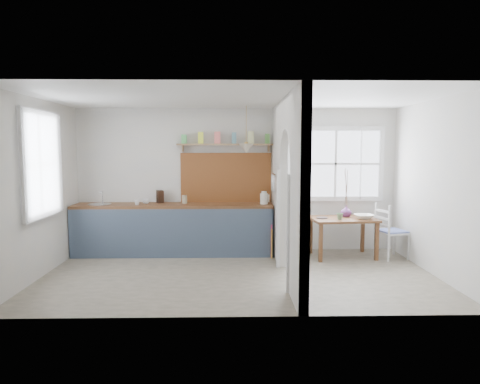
{
  "coord_description": "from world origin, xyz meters",
  "views": [
    {
      "loc": [
        -0.11,
        -6.22,
        1.88
      ],
      "look_at": [
        0.03,
        0.57,
        1.19
      ],
      "focal_mm": 32.0,
      "sensor_mm": 36.0,
      "label": 1
    }
  ],
  "objects_px": {
    "dining_table": "(343,237)",
    "vase": "(346,211)",
    "chair_left": "(297,232)",
    "kettle": "(264,198)",
    "chair_right": "(392,231)"
  },
  "relations": [
    {
      "from": "kettle",
      "to": "vase",
      "type": "distance_m",
      "value": 1.47
    },
    {
      "from": "chair_left",
      "to": "kettle",
      "type": "distance_m",
      "value": 0.83
    },
    {
      "from": "kettle",
      "to": "chair_left",
      "type": "bearing_deg",
      "value": 7.21
    },
    {
      "from": "dining_table",
      "to": "vase",
      "type": "xyz_separation_m",
      "value": [
        0.09,
        0.15,
        0.44
      ]
    },
    {
      "from": "dining_table",
      "to": "kettle",
      "type": "relative_size",
      "value": 4.87
    },
    {
      "from": "chair_left",
      "to": "chair_right",
      "type": "distance_m",
      "value": 1.61
    },
    {
      "from": "dining_table",
      "to": "chair_right",
      "type": "distance_m",
      "value": 0.84
    },
    {
      "from": "kettle",
      "to": "vase",
      "type": "xyz_separation_m",
      "value": [
        1.45,
        -0.07,
        -0.23
      ]
    },
    {
      "from": "chair_right",
      "to": "vase",
      "type": "relative_size",
      "value": 4.72
    },
    {
      "from": "dining_table",
      "to": "chair_left",
      "type": "distance_m",
      "value": 0.79
    },
    {
      "from": "dining_table",
      "to": "chair_left",
      "type": "relative_size",
      "value": 1.27
    },
    {
      "from": "dining_table",
      "to": "vase",
      "type": "bearing_deg",
      "value": 53.95
    },
    {
      "from": "chair_left",
      "to": "chair_right",
      "type": "height_order",
      "value": "chair_right"
    },
    {
      "from": "dining_table",
      "to": "chair_left",
      "type": "height_order",
      "value": "chair_left"
    },
    {
      "from": "chair_right",
      "to": "kettle",
      "type": "relative_size",
      "value": 4.21
    }
  ]
}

